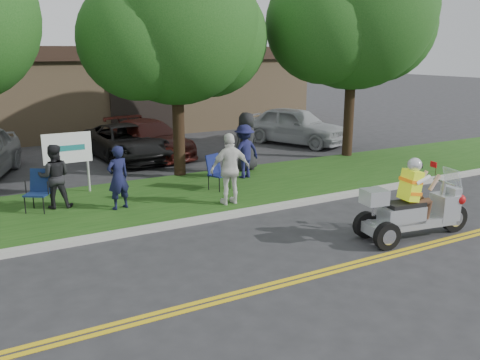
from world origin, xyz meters
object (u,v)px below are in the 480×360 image
trike_scooter (412,211)px  parked_car_far_right (295,126)px  lawn_chair_b (216,170)px  parked_car_right (149,138)px  spectator_adult_right (230,169)px  spectator_adult_left (118,178)px  spectator_adult_mid (55,176)px  parked_car_mid (126,142)px  lawn_chair_a (39,187)px

trike_scooter → parked_car_far_right: (4.25, 10.30, 0.17)m
lawn_chair_b → parked_car_right: (0.05, 5.69, 0.02)m
trike_scooter → parked_car_right: bearing=108.5°
parked_car_far_right → spectator_adult_right: bearing=-158.5°
spectator_adult_left → spectator_adult_mid: size_ratio=0.99×
parked_car_mid → trike_scooter: bearing=-79.5°
lawn_chair_a → lawn_chair_b: 4.57m
lawn_chair_a → parked_car_far_right: (10.79, 4.80, 0.11)m
parked_car_mid → parked_car_right: 0.97m
spectator_adult_right → lawn_chair_b: bearing=-99.4°
spectator_adult_right → spectator_adult_mid: bearing=-21.4°
trike_scooter → spectator_adult_mid: (-6.17, 5.50, 0.28)m
lawn_chair_a → parked_car_far_right: parked_car_far_right is taller
lawn_chair_b → spectator_adult_right: bearing=-124.0°
parked_car_mid → spectator_adult_left: bearing=-113.1°
spectator_adult_right → parked_car_far_right: bearing=-131.7°
lawn_chair_b → spectator_adult_mid: spectator_adult_mid is taller
lawn_chair_b → spectator_adult_left: 2.93m
lawn_chair_a → parked_car_right: 7.07m
spectator_adult_left → parked_car_far_right: 10.70m
lawn_chair_a → trike_scooter: bearing=-6.6°
lawn_chair_a → parked_car_far_right: 11.81m
lawn_chair_a → lawn_chair_b: bearing=29.3°
spectator_adult_right → parked_car_right: 7.15m
parked_car_far_right → lawn_chair_a: bearing=-179.6°
lawn_chair_b → trike_scooter: bearing=-90.3°
spectator_adult_right → parked_car_right: bearing=-89.8°
parked_car_mid → lawn_chair_b: bearing=-85.4°
trike_scooter → spectator_adult_mid: size_ratio=1.70×
lawn_chair_b → spectator_adult_mid: bearing=154.2°
trike_scooter → lawn_chair_b: (-1.98, 5.17, 0.04)m
spectator_adult_mid → spectator_adult_left: bearing=160.8°
trike_scooter → parked_car_mid: trike_scooter is taller
lawn_chair_b → spectator_adult_left: bearing=168.7°
spectator_adult_left → trike_scooter: bearing=120.6°
lawn_chair_a → spectator_adult_left: bearing=7.3°
spectator_adult_mid → parked_car_mid: (3.30, 5.12, -0.25)m
spectator_adult_right → parked_car_far_right: (6.55, 6.57, -0.22)m
parked_car_right → parked_car_far_right: parked_car_far_right is taller
spectator_adult_mid → parked_car_right: 6.84m
parked_car_mid → parked_car_right: parked_car_right is taller
lawn_chair_a → spectator_adult_right: (4.24, -1.77, 0.34)m
parked_car_mid → parked_car_far_right: 7.13m
spectator_adult_left → spectator_adult_mid: 1.56m
spectator_adult_mid → lawn_chair_b: bearing=-171.3°
trike_scooter → parked_car_right: (-1.93, 10.86, 0.05)m
lawn_chair_a → lawn_chair_b: lawn_chair_a is taller
spectator_adult_left → spectator_adult_right: size_ratio=0.87×
lawn_chair_b → parked_car_far_right: bearing=18.2°
trike_scooter → spectator_adult_mid: trike_scooter is taller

